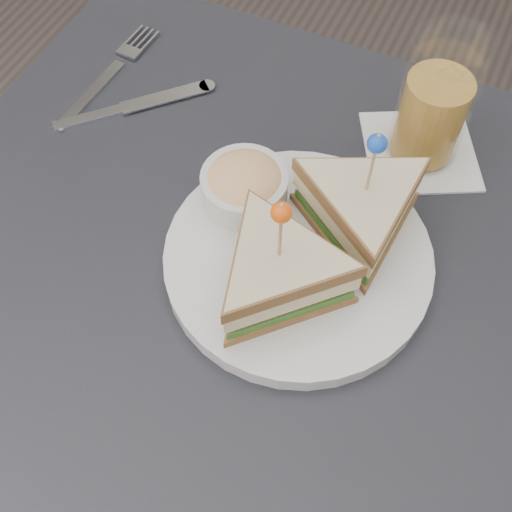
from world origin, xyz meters
The scene contains 6 objects.
ground_plane centered at (0.00, 0.00, 0.00)m, with size 3.50×3.50×0.00m, color #3F3833.
table centered at (0.00, 0.00, 0.67)m, with size 0.80×0.80×0.75m.
plate_meal centered at (0.05, 0.05, 0.80)m, with size 0.35×0.35×0.17m.
cutlery_fork centered at (-0.29, 0.21, 0.75)m, with size 0.03×0.21×0.01m.
cutlery_knife centered at (-0.24, 0.17, 0.75)m, with size 0.16×0.16×0.01m.
drink_set centered at (0.11, 0.25, 0.82)m, with size 0.17×0.17×0.16m.
Camera 1 is at (0.15, -0.29, 1.34)m, focal length 45.00 mm.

